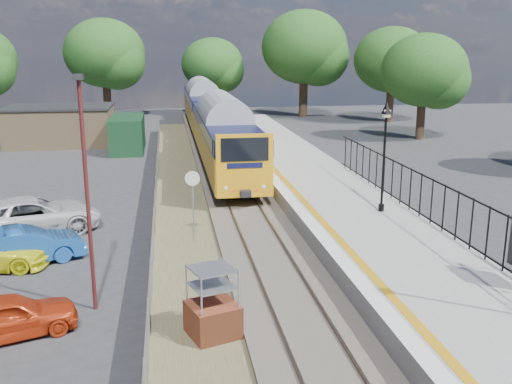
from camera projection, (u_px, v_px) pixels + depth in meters
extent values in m
plane|color=#2D2D30|center=(288.00, 298.00, 17.78)|extent=(120.00, 120.00, 0.00)
cube|color=#473F38|center=(244.00, 209.00, 27.34)|extent=(3.40, 80.00, 0.20)
cube|color=#4C472D|center=(185.00, 226.00, 25.00)|extent=(2.60, 70.00, 0.06)
cube|color=brown|center=(229.00, 207.00, 27.20)|extent=(0.07, 80.00, 0.14)
cube|color=brown|center=(259.00, 206.00, 27.42)|extent=(0.07, 80.00, 0.14)
cube|color=gray|center=(341.00, 210.00, 25.97)|extent=(5.00, 70.00, 0.90)
cube|color=silver|center=(293.00, 202.00, 25.52)|extent=(0.50, 70.00, 0.01)
cube|color=orange|center=(304.00, 201.00, 25.59)|extent=(0.30, 70.00, 0.01)
cylinder|color=black|center=(381.00, 208.00, 24.07)|extent=(0.24, 0.24, 0.30)
cylinder|color=black|center=(384.00, 165.00, 23.62)|extent=(0.10, 0.10, 3.70)
cube|color=black|center=(386.00, 118.00, 23.14)|extent=(0.08, 0.08, 0.30)
cube|color=beige|center=(386.00, 113.00, 23.10)|extent=(0.26, 0.26, 0.30)
cone|color=black|center=(387.00, 108.00, 23.05)|extent=(0.44, 0.44, 0.50)
cube|color=black|center=(452.00, 189.00, 20.51)|extent=(0.05, 26.00, 0.05)
cube|color=#937953|center=(61.00, 126.00, 46.28)|extent=(8.00, 6.00, 3.00)
cube|color=black|center=(60.00, 107.00, 45.90)|extent=(8.20, 6.20, 0.15)
cube|color=#153B1E|center=(128.00, 134.00, 43.32)|extent=(2.40, 6.00, 2.60)
cylinder|color=#332319|center=(107.00, 101.00, 63.72)|extent=(0.88, 0.88, 3.85)
ellipsoid|color=#1D4517|center=(104.00, 53.00, 62.45)|extent=(8.80, 8.80, 7.48)
cylinder|color=#332319|center=(213.00, 101.00, 67.53)|extent=(0.72, 0.72, 3.15)
ellipsoid|color=#1D4517|center=(212.00, 64.00, 66.49)|extent=(7.20, 7.20, 6.12)
cylinder|color=#332319|center=(303.00, 98.00, 65.07)|extent=(0.96, 0.96, 4.20)
ellipsoid|color=#1D4517|center=(304.00, 47.00, 63.68)|extent=(9.60, 9.60, 8.16)
cylinder|color=#332319|center=(390.00, 105.00, 60.60)|extent=(0.80, 0.80, 3.50)
ellipsoid|color=#1D4517|center=(392.00, 60.00, 59.45)|extent=(8.00, 8.00, 6.80)
cylinder|color=#332319|center=(420.00, 121.00, 48.85)|extent=(0.72, 0.72, 3.15)
ellipsoid|color=#1D4517|center=(424.00, 70.00, 47.81)|extent=(7.20, 7.20, 6.12)
cube|color=orange|center=(223.00, 143.00, 36.46)|extent=(2.80, 20.00, 1.90)
cube|color=#0E1136|center=(223.00, 123.00, 36.14)|extent=(2.82, 20.00, 0.90)
cube|color=black|center=(223.00, 123.00, 36.14)|extent=(2.82, 18.00, 0.70)
cube|color=black|center=(224.00, 162.00, 36.75)|extent=(2.00, 18.00, 0.45)
cube|color=orange|center=(202.00, 110.00, 56.20)|extent=(2.80, 20.00, 1.90)
cube|color=#0E1136|center=(202.00, 97.00, 55.88)|extent=(2.82, 20.00, 0.90)
cube|color=black|center=(202.00, 97.00, 55.88)|extent=(2.82, 18.00, 0.70)
cube|color=black|center=(203.00, 122.00, 56.49)|extent=(2.00, 18.00, 0.45)
cube|color=black|center=(245.00, 150.00, 26.35)|extent=(2.24, 0.04, 1.10)
cube|color=brown|center=(213.00, 320.00, 15.30)|extent=(1.57, 1.57, 0.95)
cylinder|color=#999EA3|center=(193.00, 211.00, 22.65)|extent=(0.06, 0.06, 2.64)
cylinder|color=silver|center=(192.00, 178.00, 22.28)|extent=(0.58, 0.16, 0.59)
cylinder|color=#4A1818|center=(88.00, 199.00, 16.24)|extent=(0.12, 0.12, 6.77)
cube|color=black|center=(78.00, 77.00, 15.40)|extent=(0.25, 0.50, 0.15)
imported|color=#B73110|center=(9.00, 316.00, 15.24)|extent=(3.82, 2.54, 1.21)
imported|color=#184B95|center=(25.00, 246.00, 20.49)|extent=(4.36, 2.86, 1.36)
imported|color=silver|center=(32.00, 216.00, 23.82)|extent=(6.15, 4.31, 1.56)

